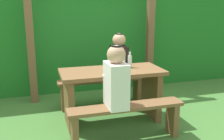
# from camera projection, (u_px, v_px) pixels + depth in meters

# --- Properties ---
(ground_plane) EXTENTS (12.00, 12.00, 0.00)m
(ground_plane) POSITION_uv_depth(u_px,v_px,m) (112.00, 120.00, 3.69)
(ground_plane) COLOR #427734
(hedge_backdrop) EXTENTS (6.40, 0.81, 2.24)m
(hedge_backdrop) POSITION_uv_depth(u_px,v_px,m) (86.00, 31.00, 5.09)
(hedge_backdrop) COLOR #1F7124
(hedge_backdrop) RESTS_ON ground_plane
(pergola_post_left) EXTENTS (0.12, 0.12, 1.93)m
(pergola_post_left) POSITION_uv_depth(u_px,v_px,m) (31.00, 46.00, 4.17)
(pergola_post_left) COLOR brown
(pergola_post_left) RESTS_ON ground_plane
(pergola_post_right) EXTENTS (0.12, 0.12, 1.93)m
(pergola_post_right) POSITION_uv_depth(u_px,v_px,m) (150.00, 41.00, 4.75)
(pergola_post_right) COLOR brown
(pergola_post_right) RESTS_ON ground_plane
(picnic_table) EXTENTS (1.40, 0.64, 0.74)m
(picnic_table) POSITION_uv_depth(u_px,v_px,m) (112.00, 87.00, 3.56)
(picnic_table) COLOR brown
(picnic_table) RESTS_ON ground_plane
(bench_near) EXTENTS (1.40, 0.24, 0.46)m
(bench_near) POSITION_uv_depth(u_px,v_px,m) (126.00, 116.00, 3.05)
(bench_near) COLOR brown
(bench_near) RESTS_ON ground_plane
(bench_far) EXTENTS (1.40, 0.24, 0.46)m
(bench_far) POSITION_uv_depth(u_px,v_px,m) (102.00, 86.00, 4.16)
(bench_far) COLOR brown
(bench_far) RESTS_ON ground_plane
(person_white_shirt) EXTENTS (0.25, 0.35, 0.72)m
(person_white_shirt) POSITION_uv_depth(u_px,v_px,m) (116.00, 79.00, 2.91)
(person_white_shirt) COLOR white
(person_white_shirt) RESTS_ON bench_near
(person_black_coat) EXTENTS (0.25, 0.35, 0.72)m
(person_black_coat) POSITION_uv_depth(u_px,v_px,m) (119.00, 58.00, 4.12)
(person_black_coat) COLOR black
(person_black_coat) RESTS_ON bench_far
(drinking_glass) EXTENTS (0.08, 0.08, 0.08)m
(drinking_glass) POSITION_uv_depth(u_px,v_px,m) (110.00, 65.00, 3.61)
(drinking_glass) COLOR silver
(drinking_glass) RESTS_ON picnic_table
(bottle_left) EXTENTS (0.06, 0.06, 0.25)m
(bottle_left) POSITION_uv_depth(u_px,v_px,m) (123.00, 60.00, 3.63)
(bottle_left) COLOR silver
(bottle_left) RESTS_ON picnic_table
(bottle_right) EXTENTS (0.07, 0.07, 0.24)m
(bottle_right) POSITION_uv_depth(u_px,v_px,m) (110.00, 64.00, 3.48)
(bottle_right) COLOR silver
(bottle_right) RESTS_ON picnic_table
(bottle_center) EXTENTS (0.06, 0.06, 0.22)m
(bottle_center) POSITION_uv_depth(u_px,v_px,m) (130.00, 61.00, 3.63)
(bottle_center) COLOR silver
(bottle_center) RESTS_ON picnic_table
(cell_phone) EXTENTS (0.09, 0.15, 0.01)m
(cell_phone) POSITION_uv_depth(u_px,v_px,m) (123.00, 69.00, 3.53)
(cell_phone) COLOR silver
(cell_phone) RESTS_ON picnic_table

